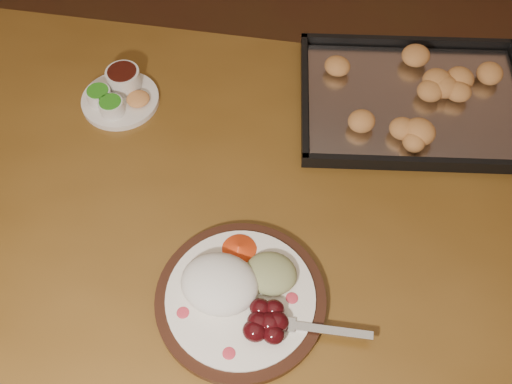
% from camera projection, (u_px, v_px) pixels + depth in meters
% --- Properties ---
extents(ground, '(4.00, 4.00, 0.00)m').
position_uv_depth(ground, '(193.00, 339.00, 1.70)').
color(ground, '#4E391B').
rests_on(ground, ground).
extents(dining_table, '(1.61, 1.10, 0.75)m').
position_uv_depth(dining_table, '(245.00, 225.00, 1.17)').
color(dining_table, brown).
rests_on(dining_table, ground).
extents(dinner_plate, '(0.37, 0.29, 0.07)m').
position_uv_depth(dinner_plate, '(239.00, 293.00, 0.96)').
color(dinner_plate, black).
rests_on(dinner_plate, dining_table).
extents(condiment_saucer, '(0.16, 0.16, 0.06)m').
position_uv_depth(condiment_saucer, '(119.00, 94.00, 1.21)').
color(condiment_saucer, silver).
rests_on(condiment_saucer, dining_table).
extents(baking_tray, '(0.56, 0.47, 0.05)m').
position_uv_depth(baking_tray, '(415.00, 99.00, 1.21)').
color(baking_tray, black).
rests_on(baking_tray, dining_table).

